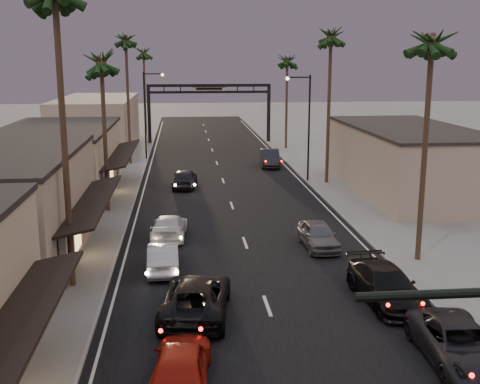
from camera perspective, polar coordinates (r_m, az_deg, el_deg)
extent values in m
plane|color=slate|center=(46.00, -1.09, -0.41)|extent=(200.00, 200.00, 0.00)
cube|color=black|center=(50.87, -1.53, 0.85)|extent=(14.00, 120.00, 0.02)
cube|color=slate|center=(57.93, -11.45, 2.10)|extent=(5.00, 92.00, 0.12)
cube|color=slate|center=(59.06, 7.22, 2.44)|extent=(5.00, 92.00, 0.12)
cube|color=#B7A58C|center=(48.29, -16.88, 2.69)|extent=(8.00, 16.00, 5.00)
cube|color=#A39382|center=(70.72, -13.36, 6.27)|extent=(8.00, 20.00, 6.00)
cube|color=#A39382|center=(48.62, 15.60, 2.84)|extent=(8.00, 18.00, 5.00)
cube|color=black|center=(75.11, -8.61, 7.19)|extent=(0.40, 0.40, 7.00)
cube|color=black|center=(75.79, 2.73, 7.37)|extent=(0.40, 0.40, 7.00)
cube|color=black|center=(74.85, -2.95, 10.06)|extent=(15.20, 0.35, 0.35)
cube|color=black|center=(74.88, -2.94, 9.45)|extent=(15.20, 0.30, 0.30)
cube|color=beige|center=(74.84, -2.94, 9.75)|extent=(4.20, 0.12, 1.00)
cylinder|color=black|center=(51.16, 6.55, 5.94)|extent=(0.16, 0.16, 9.00)
cylinder|color=black|center=(50.65, 5.55, 10.78)|extent=(2.00, 0.12, 0.12)
sphere|color=#FFD899|center=(50.49, 4.52, 10.68)|extent=(0.30, 0.30, 0.30)
cylinder|color=black|center=(63.07, -9.00, 7.10)|extent=(0.16, 0.16, 9.00)
cylinder|color=black|center=(62.77, -8.21, 11.03)|extent=(2.00, 0.12, 0.12)
sphere|color=#FFD899|center=(62.74, -7.37, 10.97)|extent=(0.30, 0.30, 0.30)
cylinder|color=#38281C|center=(27.45, -16.31, 4.08)|extent=(0.28, 0.28, 13.00)
cylinder|color=#38281C|center=(41.36, -12.68, 4.87)|extent=(0.28, 0.28, 10.00)
sphere|color=black|center=(41.02, -13.06, 12.64)|extent=(3.20, 3.20, 3.20)
cylinder|color=#38281C|center=(60.07, -10.56, 8.22)|extent=(0.28, 0.28, 12.00)
sphere|color=black|center=(59.96, -10.81, 14.51)|extent=(3.20, 3.20, 3.20)
cylinder|color=#38281C|center=(31.50, 17.08, 3.22)|extent=(0.28, 0.28, 11.00)
sphere|color=black|center=(31.16, 17.81, 14.35)|extent=(3.20, 3.20, 3.20)
cylinder|color=#38281C|center=(50.36, 8.40, 7.50)|extent=(0.28, 0.28, 12.00)
sphere|color=black|center=(50.23, 8.65, 15.02)|extent=(3.20, 3.20, 3.20)
cylinder|color=#38281C|center=(69.95, 4.43, 8.15)|extent=(0.28, 0.28, 10.00)
sphere|color=black|center=(69.75, 4.51, 12.74)|extent=(3.20, 3.20, 3.20)
cylinder|color=#38281C|center=(82.98, -9.01, 9.06)|extent=(0.28, 0.28, 11.00)
sphere|color=black|center=(82.85, -9.15, 13.27)|extent=(3.20, 3.20, 3.20)
imported|color=#9D170B|center=(19.97, -5.62, -16.00)|extent=(2.23, 4.68, 1.55)
imported|color=black|center=(24.95, -4.18, -9.92)|extent=(3.31, 5.92, 1.56)
imported|color=#AEADB3|center=(30.14, -7.32, -6.14)|extent=(1.60, 4.29, 1.40)
imported|color=silver|center=(35.41, -6.73, -3.30)|extent=(2.25, 4.86, 1.37)
imported|color=black|center=(49.14, -5.27, 1.30)|extent=(2.30, 4.73, 1.56)
imported|color=black|center=(22.53, 20.15, -13.41)|extent=(2.62, 5.34, 1.46)
imported|color=black|center=(26.89, 13.66, -8.58)|extent=(2.56, 5.46, 1.54)
imported|color=#55555B|center=(33.69, 7.43, -4.09)|extent=(1.88, 4.32, 1.45)
imported|color=black|center=(58.75, 2.84, 3.24)|extent=(2.11, 5.14, 1.66)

